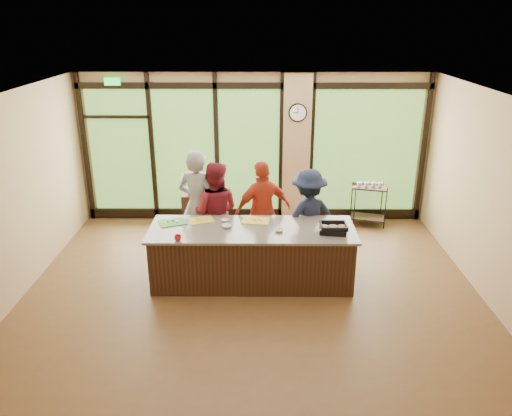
{
  "coord_description": "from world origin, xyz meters",
  "views": [
    {
      "loc": [
        0.12,
        -6.8,
        4.0
      ],
      "look_at": [
        0.06,
        0.4,
        1.22
      ],
      "focal_mm": 35.0,
      "sensor_mm": 36.0,
      "label": 1
    }
  ],
  "objects_px": {
    "island_base": "(252,256)",
    "bar_cart": "(369,200)",
    "cook_right": "(308,217)",
    "roasting_pan": "(333,230)",
    "flower_stand": "(193,211)",
    "cook_left": "(198,205)"
  },
  "relations": [
    {
      "from": "island_base",
      "to": "bar_cart",
      "type": "bearing_deg",
      "value": 45.07
    },
    {
      "from": "cook_right",
      "to": "roasting_pan",
      "type": "distance_m",
      "value": 0.91
    },
    {
      "from": "island_base",
      "to": "flower_stand",
      "type": "relative_size",
      "value": 4.24
    },
    {
      "from": "island_base",
      "to": "cook_left",
      "type": "relative_size",
      "value": 1.59
    },
    {
      "from": "cook_right",
      "to": "roasting_pan",
      "type": "height_order",
      "value": "cook_right"
    },
    {
      "from": "cook_left",
      "to": "flower_stand",
      "type": "xyz_separation_m",
      "value": [
        -0.27,
        1.25,
        -0.61
      ]
    },
    {
      "from": "cook_right",
      "to": "flower_stand",
      "type": "relative_size",
      "value": 2.27
    },
    {
      "from": "cook_right",
      "to": "bar_cart",
      "type": "distance_m",
      "value": 2.13
    },
    {
      "from": "island_base",
      "to": "roasting_pan",
      "type": "distance_m",
      "value": 1.35
    },
    {
      "from": "bar_cart",
      "to": "flower_stand",
      "type": "bearing_deg",
      "value": -162.04
    },
    {
      "from": "island_base",
      "to": "cook_left",
      "type": "xyz_separation_m",
      "value": [
        -0.94,
        0.86,
        0.53
      ]
    },
    {
      "from": "cook_right",
      "to": "bar_cart",
      "type": "relative_size",
      "value": 1.8
    },
    {
      "from": "roasting_pan",
      "to": "bar_cart",
      "type": "distance_m",
      "value": 2.7
    },
    {
      "from": "cook_left",
      "to": "cook_right",
      "type": "xyz_separation_m",
      "value": [
        1.87,
        -0.16,
        -0.14
      ]
    },
    {
      "from": "flower_stand",
      "to": "bar_cart",
      "type": "relative_size",
      "value": 0.79
    },
    {
      "from": "roasting_pan",
      "to": "flower_stand",
      "type": "height_order",
      "value": "roasting_pan"
    },
    {
      "from": "flower_stand",
      "to": "cook_left",
      "type": "bearing_deg",
      "value": -73.68
    },
    {
      "from": "roasting_pan",
      "to": "flower_stand",
      "type": "distance_m",
      "value": 3.38
    },
    {
      "from": "bar_cart",
      "to": "roasting_pan",
      "type": "bearing_deg",
      "value": -98.75
    },
    {
      "from": "island_base",
      "to": "cook_right",
      "type": "distance_m",
      "value": 1.24
    },
    {
      "from": "cook_left",
      "to": "flower_stand",
      "type": "relative_size",
      "value": 2.67
    },
    {
      "from": "flower_stand",
      "to": "bar_cart",
      "type": "xyz_separation_m",
      "value": [
        3.52,
        0.2,
        0.19
      ]
    }
  ]
}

